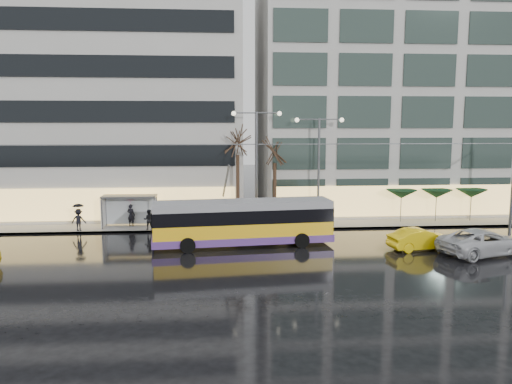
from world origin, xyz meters
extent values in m
plane|color=black|center=(0.00, 0.00, 0.00)|extent=(140.00, 140.00, 0.00)
cube|color=gray|center=(2.00, 14.00, 0.07)|extent=(80.00, 10.00, 0.15)
cube|color=slate|center=(2.00, 9.05, 0.07)|extent=(80.00, 0.10, 0.15)
cube|color=#ACABA5|center=(-16.00, 19.00, 11.15)|extent=(34.00, 14.00, 22.00)
cube|color=#ACABA5|center=(19.00, 19.00, 12.65)|extent=(32.00, 14.00, 25.00)
cube|color=yellow|center=(0.56, 4.36, 1.04)|extent=(12.13, 3.69, 1.49)
cube|color=#5C3687|center=(0.56, 4.36, 0.55)|extent=(12.17, 3.73, 0.50)
cube|color=black|center=(0.56, 4.36, 2.14)|extent=(12.15, 3.71, 0.90)
cube|color=gray|center=(0.56, 4.36, 2.84)|extent=(12.13, 3.69, 0.50)
cube|color=black|center=(6.53, 4.97, 1.99)|extent=(0.29, 2.28, 1.29)
cube|color=black|center=(-5.40, 3.75, 1.99)|extent=(0.29, 2.28, 1.29)
cylinder|color=black|center=(4.20, 5.98, 0.50)|extent=(1.03, 0.45, 0.99)
cylinder|color=black|center=(4.45, 3.51, 0.50)|extent=(1.03, 0.45, 0.99)
cylinder|color=black|center=(-3.32, 5.22, 0.50)|extent=(1.03, 0.45, 0.99)
cylinder|color=black|center=(-3.07, 2.74, 0.50)|extent=(1.03, 0.45, 0.99)
cylinder|color=#595B60|center=(-0.52, 5.20, 4.28)|extent=(0.44, 3.69, 2.62)
cylinder|color=#595B60|center=(-0.57, 5.70, 4.28)|extent=(0.44, 3.69, 2.62)
cylinder|color=#595B60|center=(1.00, 5.75, 6.80)|extent=(42.00, 0.04, 0.04)
cylinder|color=#595B60|center=(1.00, 6.25, 6.80)|extent=(42.00, 0.04, 0.04)
cube|color=#595B60|center=(-8.00, 10.50, 2.60)|extent=(4.20, 1.60, 0.12)
cube|color=silver|center=(-8.00, 11.20, 1.35)|extent=(4.00, 0.05, 2.20)
cube|color=white|center=(-10.05, 10.50, 1.35)|extent=(0.10, 1.40, 2.20)
cylinder|color=#595B60|center=(-10.00, 9.80, 1.35)|extent=(0.10, 0.10, 2.40)
cylinder|color=#595B60|center=(-10.00, 11.20, 1.35)|extent=(0.10, 0.10, 2.40)
cylinder|color=#595B60|center=(-6.00, 9.80, 1.35)|extent=(0.10, 0.10, 2.40)
cylinder|color=#595B60|center=(-6.00, 11.20, 1.35)|extent=(0.10, 0.10, 2.40)
cylinder|color=#595B60|center=(2.00, 10.80, 4.65)|extent=(0.18, 0.18, 9.00)
cylinder|color=#595B60|center=(1.10, 10.80, 9.05)|extent=(1.80, 0.10, 0.10)
cylinder|color=#595B60|center=(2.90, 10.80, 9.05)|extent=(1.80, 0.10, 0.10)
sphere|color=#FFF2CC|center=(0.20, 10.80, 9.00)|extent=(0.36, 0.36, 0.36)
sphere|color=#FFF2CC|center=(3.80, 10.80, 9.00)|extent=(0.36, 0.36, 0.36)
cylinder|color=#595B60|center=(7.00, 10.80, 4.40)|extent=(0.18, 0.18, 8.50)
cylinder|color=#595B60|center=(6.10, 10.80, 8.55)|extent=(1.80, 0.10, 0.10)
cylinder|color=#595B60|center=(7.90, 10.80, 8.55)|extent=(1.80, 0.10, 0.10)
sphere|color=#FFF2CC|center=(5.20, 10.80, 8.50)|extent=(0.36, 0.36, 0.36)
sphere|color=#FFF2CC|center=(8.80, 10.80, 8.50)|extent=(0.36, 0.36, 0.36)
cylinder|color=black|center=(0.50, 11.00, 2.95)|extent=(0.28, 0.28, 5.60)
cylinder|color=black|center=(3.50, 11.20, 2.60)|extent=(0.28, 0.28, 4.90)
cylinder|color=#595B60|center=(14.00, 11.00, 1.25)|extent=(0.06, 0.06, 2.20)
cone|color=#0E3318|center=(14.00, 11.00, 2.45)|extent=(2.50, 2.50, 0.70)
cylinder|color=#595B60|center=(17.00, 11.00, 1.25)|extent=(0.06, 0.06, 2.20)
cone|color=#0E3318|center=(17.00, 11.00, 2.45)|extent=(2.50, 2.50, 0.70)
cylinder|color=#595B60|center=(20.00, 11.00, 1.25)|extent=(0.06, 0.06, 2.20)
cone|color=#0E3318|center=(20.00, 11.00, 2.45)|extent=(2.50, 2.50, 0.70)
imported|color=yellow|center=(12.16, 2.37, 0.71)|extent=(4.49, 2.15, 1.42)
imported|color=silver|center=(15.60, 0.92, 0.82)|extent=(6.45, 4.35, 1.64)
imported|color=black|center=(-7.99, 10.88, 1.03)|extent=(0.75, 0.62, 1.75)
imported|color=#E74D9B|center=(-7.99, 10.88, 1.90)|extent=(1.25, 1.26, 0.88)
imported|color=black|center=(-6.42, 9.44, 0.93)|extent=(0.77, 0.61, 1.55)
imported|color=black|center=(-11.65, 9.40, 0.99)|extent=(1.11, 0.67, 1.68)
imported|color=black|center=(-11.65, 9.40, 1.90)|extent=(0.86, 0.86, 0.72)
camera|label=1|loc=(-1.11, -28.62, 8.29)|focal=35.00mm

